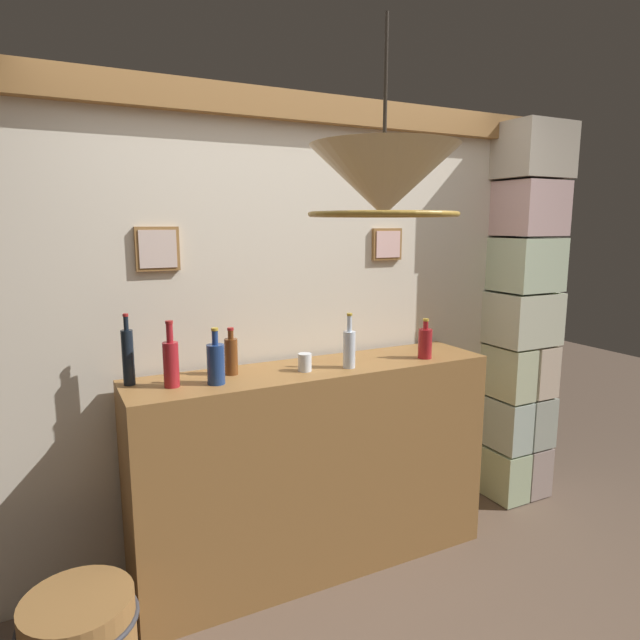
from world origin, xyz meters
TOP-DOWN VIEW (x-y plane):
  - panelled_rear_partition at (-0.00, 1.10)m, footprint 3.21×0.15m
  - stone_pillar at (1.54, 0.93)m, footprint 0.41×0.38m
  - bar_shelf_unit at (0.00, 0.81)m, footprint 1.88×0.43m
  - liquor_bottle_scotch at (-0.53, 0.75)m, footprint 0.08×0.08m
  - liquor_bottle_bourbon at (-0.88, 0.91)m, footprint 0.05×0.05m
  - liquor_bottle_gin at (0.61, 0.71)m, footprint 0.07×0.07m
  - liquor_bottle_rye at (-0.42, 0.87)m, footprint 0.06×0.06m
  - liquor_bottle_vodka at (-0.72, 0.79)m, footprint 0.07×0.07m
  - liquor_bottle_whiskey at (0.15, 0.72)m, footprint 0.06×0.06m
  - glass_tumbler_rocks at (-0.08, 0.76)m, footprint 0.07×0.07m
  - pendant_lamp at (-0.23, -0.13)m, footprint 0.47×0.47m

SIDE VIEW (x-z plane):
  - bar_shelf_unit at x=0.00m, z-range 0.00..1.09m
  - glass_tumbler_rocks at x=-0.08m, z-range 1.09..1.18m
  - liquor_bottle_gin at x=0.61m, z-range 1.07..1.28m
  - liquor_bottle_rye at x=-0.42m, z-range 1.07..1.30m
  - liquor_bottle_scotch at x=-0.53m, z-range 1.06..1.32m
  - liquor_bottle_whiskey at x=0.15m, z-range 1.06..1.33m
  - liquor_bottle_vodka at x=-0.72m, z-range 1.06..1.35m
  - stone_pillar at x=1.54m, z-range 0.01..2.41m
  - liquor_bottle_bourbon at x=-0.88m, z-range 1.06..1.39m
  - panelled_rear_partition at x=0.00m, z-range 0.08..2.54m
  - pendant_lamp at x=-0.23m, z-range 1.63..2.23m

